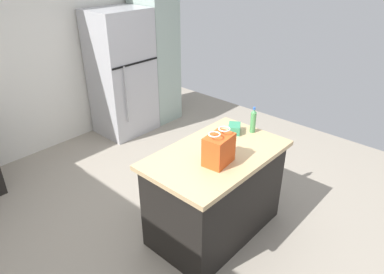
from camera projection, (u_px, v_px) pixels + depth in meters
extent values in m
plane|color=#9E9384|center=(168.00, 227.00, 3.54)|extent=(6.22, 6.22, 0.00)
cube|color=silver|center=(27.00, 51.00, 4.38)|extent=(5.18, 0.10, 2.75)
cube|color=black|center=(215.00, 195.00, 3.33)|extent=(1.24, 0.73, 0.85)
cube|color=tan|center=(217.00, 155.00, 3.12)|extent=(1.32, 0.81, 0.04)
cube|color=#B7B7BC|center=(122.00, 74.00, 5.09)|extent=(0.81, 0.67, 1.82)
cube|color=black|center=(136.00, 63.00, 4.78)|extent=(0.79, 0.01, 0.02)
cylinder|color=#B7B7BC|center=(126.00, 95.00, 4.81)|extent=(0.02, 0.02, 0.82)
cube|color=#9EB2A8|center=(156.00, 58.00, 5.48)|extent=(0.50, 0.63, 2.02)
cube|color=#DB511E|center=(219.00, 150.00, 2.89)|extent=(0.28, 0.21, 0.26)
torus|color=white|center=(214.00, 134.00, 2.77)|extent=(0.11, 0.11, 0.01)
torus|color=white|center=(224.00, 129.00, 2.86)|extent=(0.11, 0.11, 0.01)
cube|color=#388E66|center=(234.00, 129.00, 3.43)|extent=(0.19, 0.18, 0.09)
cylinder|color=#4C9956|center=(253.00, 122.00, 3.41)|extent=(0.05, 0.05, 0.21)
cone|color=#4C9956|center=(254.00, 111.00, 3.36)|extent=(0.05, 0.05, 0.03)
cylinder|color=blue|center=(254.00, 108.00, 3.34)|extent=(0.02, 0.02, 0.02)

